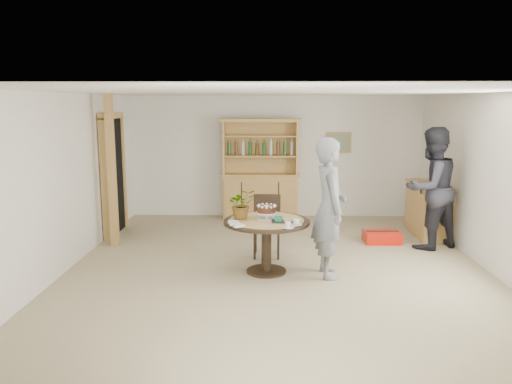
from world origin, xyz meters
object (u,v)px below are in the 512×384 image
object	(u,v)px
hutch	(260,185)
adult_person	(431,188)
dining_chair	(267,221)
red_suitcase	(382,237)
dining_table	(267,231)
teen_boy	(329,208)
sideboard	(429,209)

from	to	relation	value
hutch	adult_person	xyz separation A→B (m)	(2.80, -2.03, 0.30)
hutch	dining_chair	distance (m)	2.49
hutch	red_suitcase	world-z (taller)	hutch
dining_table	teen_boy	size ratio (longest dim) A/B	0.63
hutch	dining_table	size ratio (longest dim) A/B	1.70
adult_person	red_suitcase	world-z (taller)	adult_person
dining_table	sideboard	bearing A→B (deg)	35.61
sideboard	dining_table	xyz separation A→B (m)	(-2.90, -2.07, 0.13)
dining_table	teen_boy	world-z (taller)	teen_boy
sideboard	red_suitcase	xyz separation A→B (m)	(-0.93, -0.53, -0.37)
hutch	teen_boy	size ratio (longest dim) A/B	1.07
teen_boy	dining_chair	bearing A→B (deg)	36.56
dining_table	dining_chair	xyz separation A→B (m)	(0.00, 0.83, -0.07)
teen_boy	adult_person	size ratio (longest dim) A/B	0.96
dining_table	dining_chair	world-z (taller)	dining_chair
hutch	dining_chair	bearing A→B (deg)	-86.66
hutch	teen_boy	world-z (taller)	hutch
sideboard	teen_boy	bearing A→B (deg)	-133.26
dining_chair	hutch	bearing A→B (deg)	94.26
adult_person	dining_table	bearing A→B (deg)	-1.21
sideboard	red_suitcase	world-z (taller)	sideboard
dining_table	adult_person	xyz separation A→B (m)	(2.66, 1.29, 0.39)
hutch	adult_person	distance (m)	3.47
adult_person	red_suitcase	distance (m)	1.16
sideboard	red_suitcase	distance (m)	1.13
dining_table	red_suitcase	bearing A→B (deg)	38.28
hutch	dining_table	world-z (taller)	hutch
sideboard	adult_person	xyz separation A→B (m)	(-0.24, -0.79, 0.52)
teen_boy	red_suitcase	world-z (taller)	teen_boy
red_suitcase	adult_person	bearing A→B (deg)	-23.08
sideboard	teen_boy	xyz separation A→B (m)	(-2.05, -2.17, 0.48)
red_suitcase	teen_boy	bearing A→B (deg)	-126.36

